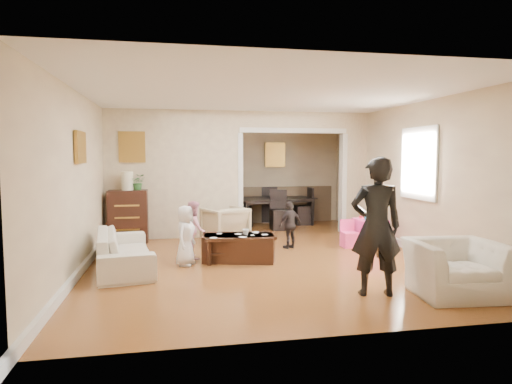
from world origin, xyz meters
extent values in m
plane|color=#A75F2B|center=(0.00, 0.00, 0.00)|extent=(7.00, 7.00, 0.00)
cube|color=beige|center=(-1.38, 1.80, 1.30)|extent=(2.75, 0.18, 2.60)
cube|color=beige|center=(2.48, 1.80, 1.30)|extent=(0.55, 0.18, 2.60)
cube|color=beige|center=(1.10, 1.80, 2.42)|extent=(2.22, 0.18, 0.35)
cube|color=white|center=(2.73, -0.40, 1.55)|extent=(0.03, 0.95, 1.10)
cube|color=brown|center=(-2.20, 1.70, 1.85)|extent=(0.45, 0.03, 0.55)
cube|color=brown|center=(-2.71, -0.60, 1.80)|extent=(0.03, 0.55, 0.40)
cube|color=brown|center=(1.10, 3.44, 1.70)|extent=(0.45, 0.03, 0.55)
imported|color=silver|center=(-2.15, -0.57, 0.28)|extent=(1.02, 2.01, 0.56)
imported|color=tan|center=(-0.44, 1.14, 0.34)|extent=(0.98, 0.99, 0.69)
imported|color=silver|center=(1.90, -2.62, 0.33)|extent=(1.08, 0.96, 0.65)
cube|color=black|center=(-2.28, 1.50, 0.51)|extent=(0.74, 0.41, 1.01)
cylinder|color=beige|center=(-2.28, 1.50, 1.19)|extent=(0.22, 0.22, 0.36)
imported|color=#2E652C|center=(-2.08, 1.50, 1.17)|extent=(0.28, 0.24, 0.31)
cube|color=#361A11|center=(-0.39, -0.41, 0.21)|extent=(1.22, 0.81, 0.42)
imported|color=white|center=(-0.29, -0.46, 0.47)|extent=(0.13, 0.13, 0.10)
cube|color=#FF439D|center=(2.22, 0.35, 0.25)|extent=(0.53, 0.53, 0.49)
cube|color=yellow|center=(2.34, 0.45, 0.64)|extent=(0.20, 0.08, 0.30)
cylinder|color=teal|center=(2.12, 0.30, 0.53)|extent=(0.08, 0.08, 0.08)
cube|color=red|center=(2.10, 0.47, 0.52)|extent=(0.10, 0.09, 0.05)
imported|color=white|center=(2.27, 0.23, 0.52)|extent=(0.24, 0.24, 0.06)
imported|color=black|center=(0.96, 2.98, 0.33)|extent=(2.06, 1.41, 0.66)
imported|color=black|center=(0.97, -2.43, 0.84)|extent=(0.67, 0.51, 1.67)
imported|color=silver|center=(-1.24, -0.56, 0.46)|extent=(0.45, 0.53, 0.92)
imported|color=pink|center=(-1.09, -0.11, 0.47)|extent=(0.41, 0.50, 0.95)
imported|color=black|center=(0.66, 0.34, 0.43)|extent=(0.55, 0.41, 0.86)
cube|color=white|center=(-0.69, -0.25, 0.42)|extent=(0.09, 0.11, 0.00)
cube|color=white|center=(-0.82, -0.59, 0.42)|extent=(0.12, 0.11, 0.00)
cube|color=white|center=(-0.09, -0.22, 0.42)|extent=(0.13, 0.13, 0.00)
cube|color=white|center=(-0.09, -0.28, 0.42)|extent=(0.09, 0.10, 0.00)
cube|color=white|center=(-0.37, -0.62, 0.42)|extent=(0.14, 0.14, 0.00)
cube|color=white|center=(-0.39, -0.34, 0.42)|extent=(0.13, 0.13, 0.00)
cube|color=white|center=(0.01, -0.48, 0.42)|extent=(0.11, 0.10, 0.00)
cube|color=white|center=(-0.19, -0.50, 0.42)|extent=(0.07, 0.08, 0.00)
camera|label=1|loc=(-1.41, -7.25, 1.68)|focal=30.72mm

